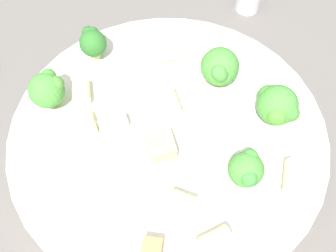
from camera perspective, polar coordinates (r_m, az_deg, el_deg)
The scene contains 18 objects.
ground_plane at distance 0.42m, azimuth 0.00°, elevation -3.42°, with size 2.00×2.00×0.00m, color #5B5651.
pasta_bowl at distance 0.41m, azimuth 0.00°, elevation -1.93°, with size 0.30×0.30×0.04m.
broccoli_floret_0 at distance 0.44m, azimuth -10.21°, elevation 11.16°, with size 0.03×0.03×0.04m.
broccoli_floret_1 at distance 0.41m, azimuth 7.02°, elevation 7.87°, with size 0.04×0.04×0.04m.
broccoli_floret_2 at distance 0.39m, azimuth 14.54°, elevation 2.72°, with size 0.04×0.04×0.04m.
broccoli_floret_3 at distance 0.35m, azimuth 10.61°, elevation -5.84°, with size 0.03×0.03×0.04m.
broccoli_floret_4 at distance 0.40m, azimuth -16.01°, elevation 4.97°, with size 0.04×0.03×0.04m.
rigatoni_0 at distance 0.44m, azimuth -0.09°, elevation 9.54°, with size 0.01×0.01×0.03m, color beige.
rigatoni_1 at distance 0.41m, azimuth -11.68°, elevation 4.54°, with size 0.02×0.02×0.02m, color beige.
rigatoni_2 at distance 0.35m, azimuth 1.83°, elevation -10.24°, with size 0.02×0.02×0.02m, color beige.
rigatoni_3 at distance 0.39m, azimuth -7.49°, elevation 0.37°, with size 0.01×0.01×0.03m, color beige.
rigatoni_4 at distance 0.40m, azimuth -10.75°, elevation 0.35°, with size 0.01×0.01×0.02m, color beige.
rigatoni_5 at distance 0.44m, azimuth 5.55°, elevation 9.78°, with size 0.02×0.02×0.02m, color beige.
rigatoni_6 at distance 0.34m, azimuth 6.32°, elevation -15.15°, with size 0.02×0.02×0.03m, color beige.
rigatoni_7 at distance 0.40m, azimuth 0.26°, elevation 3.32°, with size 0.02×0.02×0.03m, color beige.
rigatoni_8 at distance 0.38m, azimuth 16.54°, elevation -6.58°, with size 0.02×0.02×0.03m, color beige.
chicken_chunk_0 at distance 0.38m, azimuth -1.58°, elevation -2.61°, with size 0.02×0.02×0.02m, color tan.
chicken_chunk_1 at distance 0.34m, azimuth -2.26°, elevation -16.65°, with size 0.02×0.02×0.01m, color #A87A4C.
Camera 1 is at (-0.19, -0.06, 0.37)m, focal length 45.00 mm.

